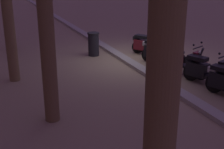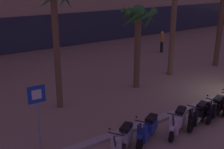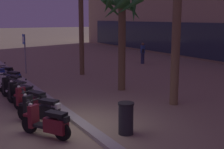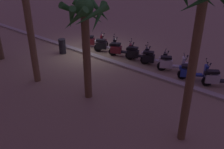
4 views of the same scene
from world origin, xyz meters
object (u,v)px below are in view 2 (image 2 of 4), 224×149
Objects in this scene: crossing_sign at (38,110)px; palm_tree_by_mall_entrance at (54,12)px; scooter_black_second_in_line at (216,108)px; pedestrian_by_palm_tree at (162,41)px; scooter_blue_mid_front at (148,129)px; palm_tree_mid_walkway at (138,26)px; scooter_silver_tail_end at (123,140)px; scooter_black_mid_rear at (199,114)px; scooter_white_last_in_row at (178,121)px.

crossing_sign is 0.42× the size of palm_tree_by_mall_entrance.
scooter_black_second_in_line is 0.97× the size of pedestrian_by_palm_tree.
palm_tree_mid_walkway is at bearing 55.53° from scooter_blue_mid_front.
scooter_silver_tail_end is at bearing -138.78° from pedestrian_by_palm_tree.
scooter_silver_tail_end is at bearing -86.94° from palm_tree_by_mall_entrance.
scooter_blue_mid_front is 13.81m from pedestrian_by_palm_tree.
crossing_sign is 1.39× the size of pedestrian_by_palm_tree.
palm_tree_mid_walkway is at bearing 46.86° from scooter_silver_tail_end.
pedestrian_by_palm_tree is (13.43, 8.01, -0.59)m from crossing_sign.
scooter_silver_tail_end reaches higher than scooter_black_mid_rear.
scooter_silver_tail_end is 0.35× the size of palm_tree_mid_walkway.
pedestrian_by_palm_tree reaches higher than scooter_blue_mid_front.
scooter_blue_mid_front is 3.61m from scooter_black_second_in_line.
scooter_black_second_in_line is 0.30× the size of palm_tree_by_mall_entrance.
palm_tree_by_mall_entrance reaches higher than scooter_silver_tail_end.
scooter_black_mid_rear is at bearing -17.56° from crossing_sign.
scooter_blue_mid_front is 0.37× the size of palm_tree_mid_walkway.
pedestrian_by_palm_tree is at bearing 57.60° from scooter_black_second_in_line.
pedestrian_by_palm_tree is (6.78, 5.11, -2.48)m from palm_tree_mid_walkway.
pedestrian_by_palm_tree is at bearing 37.00° from palm_tree_mid_walkway.
crossing_sign is at bearing 142.89° from scooter_silver_tail_end.
scooter_black_second_in_line is at bearing -1.83° from scooter_silver_tail_end.
scooter_white_last_in_row is 0.37× the size of palm_tree_mid_walkway.
pedestrian_by_palm_tree is (7.40, 9.92, 0.46)m from scooter_black_mid_rear.
scooter_white_last_in_row is 0.29× the size of palm_tree_by_mall_entrance.
scooter_blue_mid_front is at bearing 170.32° from scooter_white_last_in_row.
palm_tree_mid_walkway reaches higher than scooter_blue_mid_front.
scooter_black_second_in_line is at bearing 0.63° from scooter_black_mid_rear.
scooter_white_last_in_row is at bearing 178.98° from scooter_black_second_in_line.
scooter_white_last_in_row is at bearing -110.37° from palm_tree_mid_walkway.
scooter_white_last_in_row is 1.15m from scooter_black_mid_rear.
palm_tree_mid_walkway is (0.62, 4.81, 2.95)m from scooter_black_mid_rear.
scooter_black_second_in_line is at bearing -1.02° from scooter_white_last_in_row.
crossing_sign is (-3.55, 1.63, 1.06)m from scooter_blue_mid_front.
scooter_white_last_in_row and scooter_black_mid_rear have the same top height.
crossing_sign is at bearing 159.20° from scooter_white_last_in_row.
palm_tree_mid_walkway reaches higher than scooter_silver_tail_end.
scooter_silver_tail_end is 0.96× the size of scooter_white_last_in_row.
palm_tree_by_mall_entrance reaches higher than scooter_black_mid_rear.
palm_tree_by_mall_entrance reaches higher than pedestrian_by_palm_tree.
palm_tree_mid_walkway reaches higher than scooter_black_mid_rear.
scooter_black_mid_rear is at bearing -2.62° from scooter_white_last_in_row.
palm_tree_by_mall_entrance is (2.06, 2.89, 2.87)m from crossing_sign.
scooter_white_last_in_row is at bearing -20.80° from crossing_sign.
scooter_white_last_in_row is at bearing -9.68° from scooter_blue_mid_front.
scooter_silver_tail_end is 0.92× the size of pedestrian_by_palm_tree.
palm_tree_mid_walkway reaches higher than scooter_white_last_in_row.
crossing_sign is at bearing 165.14° from scooter_black_second_in_line.
scooter_black_mid_rear is at bearing -50.33° from palm_tree_by_mall_entrance.
palm_tree_mid_walkway is at bearing 95.90° from scooter_black_second_in_line.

